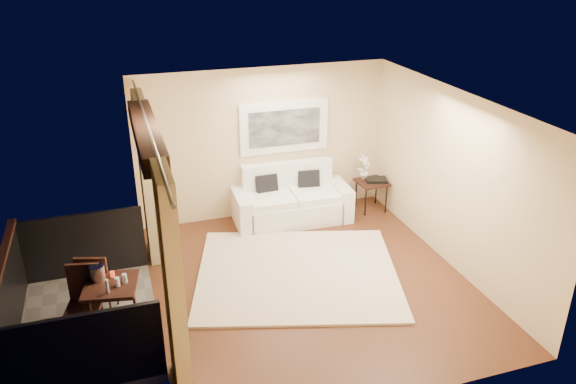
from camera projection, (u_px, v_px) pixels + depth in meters
floor at (311, 282)px, 8.30m from camera, size 5.00×5.00×0.00m
room_shell at (146, 133)px, 6.68m from camera, size 5.00×6.40×5.00m
balcony at (72, 314)px, 7.30m from camera, size 1.81×2.60×1.17m
curtains at (157, 222)px, 7.16m from camera, size 0.16×4.80×2.64m
artwork at (284, 127)px, 9.89m from camera, size 1.62×0.07×0.92m
rug at (297, 273)px, 8.50m from camera, size 3.59×3.33×0.04m
sofa at (291, 201)px, 10.09m from camera, size 2.09×0.96×0.99m
side_table at (372, 184)px, 10.38m from camera, size 0.55×0.55×0.57m
tray at (376, 180)px, 10.36m from camera, size 0.44×0.38×0.05m
orchid at (364, 167)px, 10.32m from camera, size 0.31×0.26×0.49m
bistro_table at (111, 290)px, 6.95m from camera, size 0.74×0.74×0.75m
balcony_chair_far at (96, 281)px, 7.33m from camera, size 0.51×0.51×0.95m
balcony_chair_near at (85, 295)px, 7.04m from camera, size 0.49×0.49×0.95m
ice_bucket at (98, 273)px, 6.96m from camera, size 0.18×0.18×0.20m
candle at (112, 274)px, 7.06m from camera, size 0.06×0.06×0.07m
vase at (107, 286)px, 6.71m from camera, size 0.04×0.04×0.18m
glass_a at (117, 282)px, 6.85m from camera, size 0.06×0.06×0.12m
glass_b at (125, 278)px, 6.92m from camera, size 0.06×0.06×0.12m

